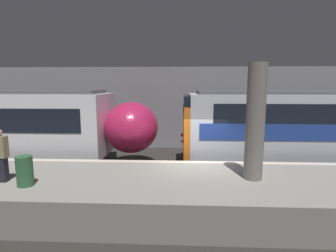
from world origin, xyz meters
The scene contains 6 objects.
ground_plane centered at (0.00, 0.00, 0.00)m, with size 120.00×120.00×0.00m, color #282623.
platform centered at (0.00, -1.83, 0.51)m, with size 40.00×3.66×1.04m.
station_rear_barrier centered at (0.00, 6.40, 2.45)m, with size 50.00×0.15×4.91m.
support_pillar_near centered at (1.61, -1.76, 2.74)m, with size 0.55×0.55×3.43m.
person_waiting centered at (-5.75, -2.36, 1.84)m, with size 0.38×0.24×1.56m.
trash_bin centered at (-4.90, -2.64, 1.45)m, with size 0.44×0.44×0.85m.
Camera 1 is at (-0.58, -9.45, 3.81)m, focal length 28.00 mm.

